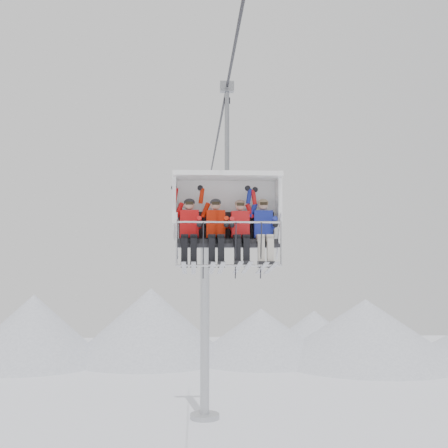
{
  "coord_description": "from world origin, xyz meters",
  "views": [
    {
      "loc": [
        -0.7,
        -13.04,
        9.5
      ],
      "look_at": [
        0.0,
        0.0,
        10.41
      ],
      "focal_mm": 45.0,
      "sensor_mm": 36.0,
      "label": 1
    }
  ],
  "objects": [
    {
      "name": "ridgeline",
      "position": [
        -1.58,
        42.05,
        2.84
      ],
      "size": [
        72.0,
        21.0,
        7.0
      ],
      "color": "silver",
      "rests_on": "ground"
    },
    {
      "name": "lift_tower_right",
      "position": [
        0.0,
        22.0,
        5.78
      ],
      "size": [
        2.0,
        1.8,
        13.48
      ],
      "color": "#A8AAAF",
      "rests_on": "ground"
    },
    {
      "name": "haul_cable",
      "position": [
        0.0,
        0.0,
        13.3
      ],
      "size": [
        0.06,
        50.0,
        0.06
      ],
      "primitive_type": "cylinder",
      "rotation": [
        1.57,
        0.0,
        0.0
      ],
      "color": "#2C2C31",
      "rests_on": "lift_tower_left"
    },
    {
      "name": "chairlift_carrier",
      "position": [
        0.0,
        -1.06,
        10.66
      ],
      "size": [
        2.29,
        1.17,
        3.98
      ],
      "color": "black",
      "rests_on": "haul_cable"
    },
    {
      "name": "skier_far_left",
      "position": [
        -0.8,
        -1.37,
        10.19
      ],
      "size": [
        0.39,
        1.69,
        1.57
      ],
      "color": "red",
      "rests_on": "chairlift_carrier"
    },
    {
      "name": "skier_center_left",
      "position": [
        -0.25,
        -1.37,
        10.19
      ],
      "size": [
        0.39,
        1.69,
        1.57
      ],
      "color": "#BE1B05",
      "rests_on": "chairlift_carrier"
    },
    {
      "name": "skier_center_right",
      "position": [
        0.27,
        -1.37,
        10.18
      ],
      "size": [
        0.38,
        1.69,
        1.54
      ],
      "color": "red",
      "rests_on": "chairlift_carrier"
    },
    {
      "name": "skier_far_right",
      "position": [
        0.76,
        -1.37,
        10.19
      ],
      "size": [
        0.39,
        1.69,
        1.57
      ],
      "color": "navy",
      "rests_on": "chairlift_carrier"
    }
  ]
}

